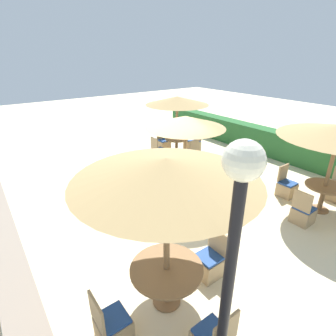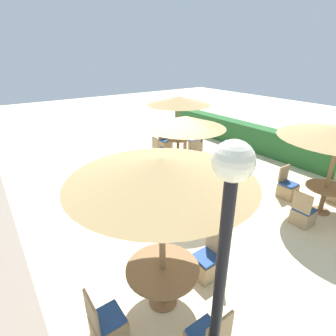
{
  "view_description": "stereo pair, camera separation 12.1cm",
  "coord_description": "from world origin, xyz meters",
  "views": [
    {
      "loc": [
        5.56,
        -3.52,
        3.94
      ],
      "look_at": [
        0.0,
        0.6,
        0.9
      ],
      "focal_mm": 28.0,
      "sensor_mm": 36.0,
      "label": 1
    },
    {
      "loc": [
        5.63,
        -3.42,
        3.94
      ],
      "look_at": [
        0.0,
        0.6,
        0.9
      ],
      "focal_mm": 28.0,
      "sensor_mm": 36.0,
      "label": 2
    }
  ],
  "objects": [
    {
      "name": "stone_border",
      "position": [
        0.0,
        -3.66,
        0.21
      ],
      "size": [
        10.0,
        0.56,
        0.42
      ],
      "primitive_type": "cube",
      "color": "gray",
      "rests_on": "ground_plane"
    },
    {
      "name": "parasol_front_right",
      "position": [
        2.95,
        -1.62,
        2.49
      ],
      "size": [
        2.64,
        2.64,
        2.67
      ],
      "color": "olive",
      "rests_on": "ground_plane"
    },
    {
      "name": "patio_chair_front_right_south",
      "position": [
        3.0,
        -2.64,
        0.26
      ],
      "size": [
        0.46,
        0.46,
        0.93
      ],
      "color": "tan",
      "rests_on": "ground_plane"
    },
    {
      "name": "patio_chair_back_left_north",
      "position": [
        -2.55,
        3.92,
        0.26
      ],
      "size": [
        0.46,
        0.46,
        0.93
      ],
      "rotation": [
        0.0,
        0.0,
        3.14
      ],
      "color": "tan",
      "rests_on": "ground_plane"
    },
    {
      "name": "patio_chair_center_north",
      "position": [
        0.16,
        1.97,
        0.26
      ],
      "size": [
        0.46,
        0.46,
        0.93
      ],
      "rotation": [
        0.0,
        0.0,
        3.14
      ],
      "color": "tan",
      "rests_on": "ground_plane"
    },
    {
      "name": "round_table_back_right",
      "position": [
        3.11,
        3.45,
        0.57
      ],
      "size": [
        0.98,
        0.98,
        0.75
      ],
      "color": "olive",
      "rests_on": "ground_plane"
    },
    {
      "name": "round_table_front_right",
      "position": [
        2.95,
        -1.62,
        0.62
      ],
      "size": [
        1.2,
        1.2,
        0.75
      ],
      "color": "olive",
      "rests_on": "ground_plane"
    },
    {
      "name": "ground_plane",
      "position": [
        0.0,
        0.0,
        0.0
      ],
      "size": [
        40.0,
        40.0,
        0.0
      ],
      "primitive_type": "plane",
      "color": "beige"
    },
    {
      "name": "round_table_center",
      "position": [
        0.17,
        1.07,
        0.55
      ],
      "size": [
        0.94,
        0.94,
        0.74
      ],
      "color": "olive",
      "rests_on": "ground_plane"
    },
    {
      "name": "patio_chair_back_left_east",
      "position": [
        -1.64,
        2.93,
        0.26
      ],
      "size": [
        0.46,
        0.46,
        0.93
      ],
      "rotation": [
        0.0,
        0.0,
        1.57
      ],
      "color": "tan",
      "rests_on": "ground_plane"
    },
    {
      "name": "patio_chair_back_right_south",
      "position": [
        3.12,
        2.48,
        0.26
      ],
      "size": [
        0.46,
        0.46,
        0.93
      ],
      "color": "tan",
      "rests_on": "ground_plane"
    },
    {
      "name": "hedge_row",
      "position": [
        0.0,
        6.11,
        0.53
      ],
      "size": [
        13.0,
        0.7,
        1.05
      ],
      "primitive_type": "cube",
      "color": "#28602D",
      "rests_on": "ground_plane"
    },
    {
      "name": "lamp_post",
      "position": [
        4.34,
        -1.85,
        2.35
      ],
      "size": [
        0.36,
        0.36,
        3.32
      ],
      "color": "black",
      "rests_on": "ground_plane"
    },
    {
      "name": "round_table_back_left",
      "position": [
        -2.55,
        2.93,
        0.55
      ],
      "size": [
        0.96,
        0.96,
        0.73
      ],
      "color": "olive",
      "rests_on": "ground_plane"
    },
    {
      "name": "patio_chair_back_left_west",
      "position": [
        -3.44,
        2.92,
        0.26
      ],
      "size": [
        0.46,
        0.46,
        0.93
      ],
      "rotation": [
        0.0,
        0.0,
        -1.57
      ],
      "color": "tan",
      "rests_on": "ground_plane"
    },
    {
      "name": "patio_chair_back_right_west",
      "position": [
        2.11,
        3.43,
        0.26
      ],
      "size": [
        0.46,
        0.46,
        0.93
      ],
      "rotation": [
        0.0,
        0.0,
        -1.57
      ],
      "color": "tan",
      "rests_on": "ground_plane"
    },
    {
      "name": "parasol_back_left",
      "position": [
        -2.55,
        2.93,
        2.25
      ],
      "size": [
        2.48,
        2.48,
        2.42
      ],
      "color": "olive",
      "rests_on": "ground_plane"
    },
    {
      "name": "parasol_center",
      "position": [
        0.17,
        1.07,
        2.21
      ],
      "size": [
        2.22,
        2.22,
        2.38
      ],
      "color": "olive",
      "rests_on": "ground_plane"
    },
    {
      "name": "patio_chair_back_left_south",
      "position": [
        -2.58,
        2.04,
        0.26
      ],
      "size": [
        0.46,
        0.46,
        0.93
      ],
      "color": "tan",
      "rests_on": "ground_plane"
    },
    {
      "name": "patio_chair_center_west",
      "position": [
        -0.76,
        1.04,
        0.26
      ],
      "size": [
        0.46,
        0.46,
        0.93
      ],
      "rotation": [
        0.0,
        0.0,
        -1.57
      ],
      "color": "tan",
      "rests_on": "ground_plane"
    },
    {
      "name": "patio_chair_center_east",
      "position": [
        1.14,
        1.01,
        0.26
      ],
      "size": [
        0.46,
        0.46,
        0.93
      ],
      "rotation": [
        0.0,
        0.0,
        1.57
      ],
      "color": "tan",
      "rests_on": "ground_plane"
    },
    {
      "name": "patio_chair_front_right_north",
      "position": [
        2.94,
        -0.6,
        0.26
      ],
      "size": [
        0.46,
        0.46,
        0.93
      ],
      "rotation": [
        0.0,
        0.0,
        3.14
      ],
      "color": "tan",
      "rests_on": "ground_plane"
    }
  ]
}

